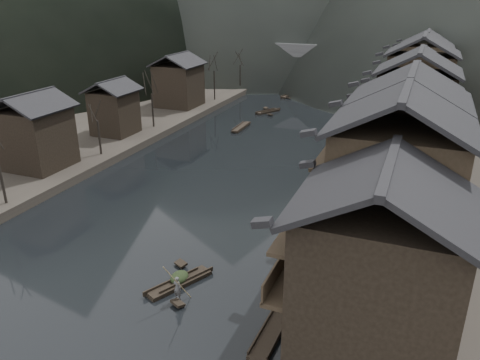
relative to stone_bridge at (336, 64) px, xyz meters
The scene contains 12 objects.
water 72.18m from the stone_bridge, 90.00° to the right, with size 300.00×300.00×0.00m, color black.
left_bank 47.64m from the stone_bridge, 137.56° to the right, with size 40.00×200.00×1.20m, color #2D2823.
stilt_houses 55.89m from the stone_bridge, 71.95° to the right, with size 9.00×67.60×14.96m.
left_houses 55.79m from the stone_bridge, 111.56° to the right, with size 8.10×53.20×8.73m.
bare_trees 50.58m from the stone_bridge, 109.65° to the right, with size 3.77×73.84×7.54m.
moored_sampans 46.39m from the stone_bridge, 75.07° to the right, with size 3.19×71.07×0.47m.
midriver_boats 26.20m from the stone_bridge, 104.60° to the right, with size 3.22×29.98×0.44m.
stone_bridge is the anchor object (origin of this frame).
hero_sampan 75.35m from the stone_bridge, 86.90° to the right, with size 3.21×5.27×0.44m.
cargo_heap 75.08m from the stone_bridge, 86.98° to the right, with size 1.19×1.56×0.72m, color black.
boatman 77.03m from the stone_bridge, 86.35° to the right, with size 0.62×0.41×1.70m, color #4C4D4E.
bamboo_pole 76.95m from the stone_bridge, 86.20° to the right, with size 0.06×0.06×4.38m, color #8C7A51.
Camera 1 is at (18.28, -27.14, 19.15)m, focal length 35.00 mm.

